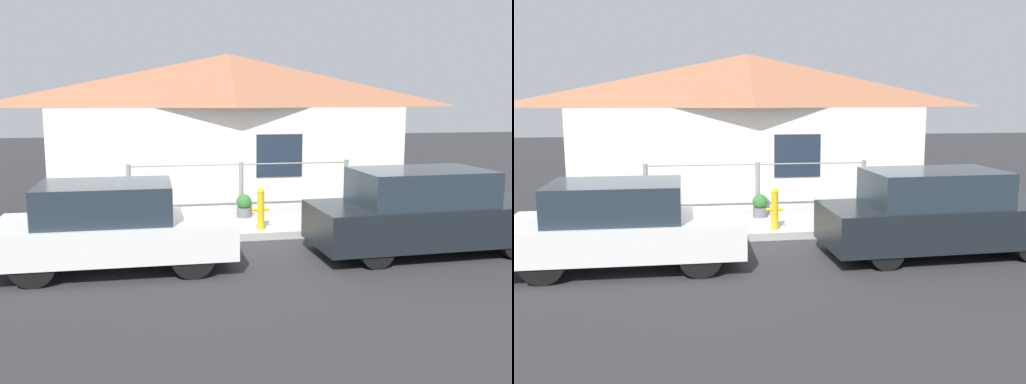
{
  "view_description": "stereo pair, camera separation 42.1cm",
  "coord_description": "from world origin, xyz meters",
  "views": [
    {
      "loc": [
        -1.94,
        -10.43,
        2.73
      ],
      "look_at": [
        0.06,
        0.3,
        0.9
      ],
      "focal_mm": 40.0,
      "sensor_mm": 36.0,
      "label": 1
    },
    {
      "loc": [
        -1.52,
        -10.5,
        2.73
      ],
      "look_at": [
        0.06,
        0.3,
        0.9
      ],
      "focal_mm": 40.0,
      "sensor_mm": 36.0,
      "label": 2
    }
  ],
  "objects": [
    {
      "name": "fence",
      "position": [
        0.0,
        1.73,
        0.8
      ],
      "size": [
        4.9,
        0.1,
        1.18
      ],
      "color": "gray",
      "rests_on": "sidewalk"
    },
    {
      "name": "sidewalk",
      "position": [
        0.0,
        0.94,
        0.07
      ],
      "size": [
        24.0,
        1.88,
        0.15
      ],
      "color": "#B2AFA8",
      "rests_on": "ground_plane"
    },
    {
      "name": "potted_plant_by_fence",
      "position": [
        -2.4,
        1.57,
        0.46
      ],
      "size": [
        0.45,
        0.45,
        0.56
      ],
      "color": "slate",
      "rests_on": "sidewalk"
    },
    {
      "name": "ground_plane",
      "position": [
        0.0,
        0.0,
        0.0
      ],
      "size": [
        60.0,
        60.0,
        0.0
      ],
      "primitive_type": "plane",
      "color": "#2D2D30"
    },
    {
      "name": "car_left",
      "position": [
        -2.55,
        -1.33,
        0.7
      ],
      "size": [
        3.73,
        1.67,
        1.39
      ],
      "rotation": [
        0.0,
        0.0,
        -0.0
      ],
      "color": "white",
      "rests_on": "ground_plane"
    },
    {
      "name": "potted_plant_near_hydrant",
      "position": [
        0.03,
        1.53,
        0.4
      ],
      "size": [
        0.33,
        0.33,
        0.5
      ],
      "color": "slate",
      "rests_on": "sidewalk"
    },
    {
      "name": "potted_plant_corner",
      "position": [
        2.47,
        1.04,
        0.49
      ],
      "size": [
        0.56,
        0.56,
        0.64
      ],
      "color": "brown",
      "rests_on": "sidewalk"
    },
    {
      "name": "house",
      "position": [
        0.0,
        3.61,
        2.94
      ],
      "size": [
        8.8,
        2.23,
        3.76
      ],
      "color": "white",
      "rests_on": "ground_plane"
    },
    {
      "name": "car_right",
      "position": [
        2.79,
        -1.33,
        0.72
      ],
      "size": [
        4.19,
        1.8,
        1.49
      ],
      "rotation": [
        0.0,
        0.0,
        0.04
      ],
      "color": "black",
      "rests_on": "ground_plane"
    },
    {
      "name": "fire_hydrant",
      "position": [
        0.16,
        0.32,
        0.58
      ],
      "size": [
        0.33,
        0.15,
        0.83
      ],
      "color": "yellow",
      "rests_on": "sidewalk"
    }
  ]
}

